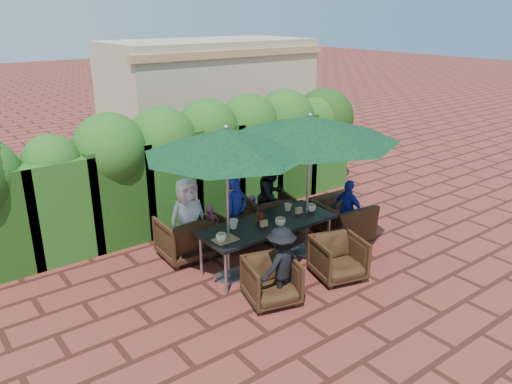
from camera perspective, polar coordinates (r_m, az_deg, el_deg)
ground at (r=8.48m, az=0.28°, el=-7.98°), size 80.00×80.00×0.00m
dining_table at (r=8.11m, az=1.32°, el=-4.02°), size 2.31×0.90×0.75m
umbrella_left at (r=7.19m, az=-3.40°, el=5.76°), size 2.45×2.45×2.46m
umbrella_right at (r=8.08m, az=6.18°, el=7.28°), size 2.87×2.87×2.46m
chair_far_left at (r=8.54m, az=-8.23°, el=-4.93°), size 0.84×0.79×0.82m
chair_far_mid at (r=9.01m, az=-2.45°, el=-3.74°), size 0.70×0.66×0.71m
chair_far_right at (r=9.30m, az=1.53°, el=-2.46°), size 1.01×0.97×0.86m
chair_near_left at (r=7.25m, az=1.79°, el=-9.88°), size 0.87×0.84×0.73m
chair_near_right at (r=7.95m, az=9.41°, el=-7.23°), size 0.88×0.85×0.75m
chair_end_right at (r=9.37m, az=9.72°, el=-2.38°), size 0.80×1.12×0.91m
adult_far_left at (r=8.41m, az=-7.81°, el=-3.07°), size 0.70×0.42×1.41m
adult_far_mid at (r=8.83m, az=-2.24°, el=-2.28°), size 0.52×0.45×1.27m
adult_far_right at (r=9.36m, az=1.82°, el=-0.48°), size 0.77×0.60×1.41m
adult_near_left at (r=7.17m, az=2.88°, el=-8.33°), size 0.76×0.39×1.15m
adult_end_right at (r=9.24m, az=10.48°, el=-2.05°), size 0.37×0.68×1.13m
child_left at (r=8.73m, az=-5.15°, el=-4.18°), size 0.34×0.30×0.83m
child_right at (r=9.28m, az=-0.31°, el=-2.73°), size 0.32×0.28×0.78m
pedestrian_a at (r=12.39m, az=-4.99°, el=5.03°), size 1.56×0.81×1.59m
pedestrian_b at (r=12.72m, az=-3.36°, el=6.03°), size 0.94×0.65×1.84m
pedestrian_c at (r=13.36m, az=1.18°, el=6.37°), size 1.18×0.83×1.68m
cup_a at (r=7.43m, az=-3.99°, el=-5.22°), size 0.16×0.16×0.13m
cup_b at (r=7.86m, az=-2.61°, el=-3.67°), size 0.16×0.16×0.15m
cup_c at (r=7.96m, az=2.79°, el=-3.42°), size 0.17×0.17×0.13m
cup_d at (r=8.56m, az=3.68°, el=-1.74°), size 0.13×0.13×0.13m
cup_e at (r=8.56m, az=6.31°, el=-1.81°), size 0.16×0.16×0.13m
ketchup_bottle at (r=8.03m, az=0.67°, el=-3.03°), size 0.04×0.04×0.17m
sauce_bottle at (r=8.08m, az=0.22°, el=-2.89°), size 0.04×0.04×0.17m
serving_tray at (r=7.50m, az=-3.51°, el=-5.45°), size 0.35×0.25×0.02m
number_block_left at (r=7.93m, az=0.90°, el=-3.61°), size 0.12×0.06×0.10m
number_block_right at (r=8.47m, az=4.91°, el=-2.11°), size 0.12×0.06×0.10m
hedge_wall at (r=9.76m, az=-8.43°, el=4.09°), size 9.10×1.60×2.40m
building at (r=15.42m, az=-5.34°, el=11.03°), size 6.20×3.08×3.20m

